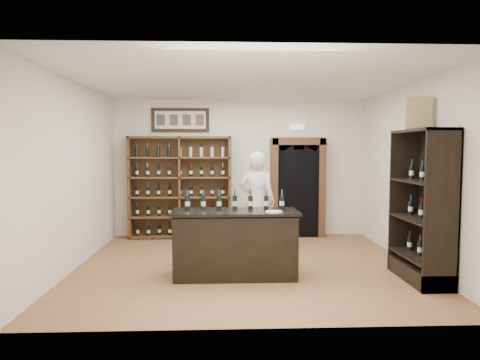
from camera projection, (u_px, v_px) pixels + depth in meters
name	position (u px, v px, depth m)	size (l,w,h in m)	color
floor	(246.00, 265.00, 7.05)	(5.50, 5.50, 0.00)	#915E3A
ceiling	(246.00, 81.00, 6.84)	(5.50, 5.50, 0.00)	white
wall_back	(240.00, 168.00, 9.44)	(5.50, 0.04, 3.00)	silver
wall_left	(75.00, 175.00, 6.83)	(0.04, 5.00, 3.00)	silver
wall_right	(412.00, 174.00, 7.06)	(0.04, 5.00, 3.00)	silver
wine_shelf	(180.00, 187.00, 9.25)	(2.20, 0.38, 2.20)	#53341C
framed_picture	(180.00, 120.00, 9.28)	(1.25, 0.04, 0.52)	black
arched_doorway	(297.00, 185.00, 9.34)	(1.17, 0.35, 2.17)	black
emergency_light	(297.00, 127.00, 9.34)	(0.30, 0.10, 0.10)	white
tasting_counter	(235.00, 244.00, 6.41)	(1.88, 0.78, 1.00)	black
counter_bottle_0	(187.00, 203.00, 6.48)	(0.07, 0.07, 0.30)	black
counter_bottle_1	(203.00, 202.00, 6.48)	(0.07, 0.07, 0.30)	black
counter_bottle_2	(219.00, 202.00, 6.49)	(0.07, 0.07, 0.30)	black
counter_bottle_3	(235.00, 202.00, 6.50)	(0.07, 0.07, 0.30)	black
counter_bottle_4	(251.00, 202.00, 6.51)	(0.07, 0.07, 0.30)	black
counter_bottle_5	(266.00, 202.00, 6.52)	(0.07, 0.07, 0.30)	black
counter_bottle_6	(282.00, 202.00, 6.53)	(0.07, 0.07, 0.30)	black
side_cabinet	(423.00, 229.00, 6.20)	(0.48, 1.20, 2.20)	black
shopkeeper	(257.00, 202.00, 7.92)	(0.68, 0.45, 1.88)	silver
plate	(274.00, 212.00, 6.19)	(0.25, 0.25, 0.02)	beige
wine_crate	(418.00, 114.00, 6.34)	(0.34, 0.14, 0.49)	#A28F55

